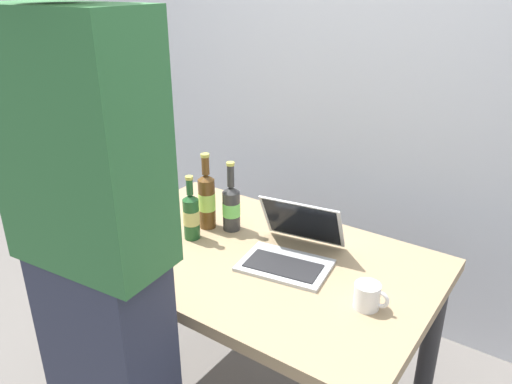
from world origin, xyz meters
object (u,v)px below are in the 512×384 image
person_figure (97,262)px  beer_bottle_dark (231,206)px  beer_bottle_amber (207,199)px  coffee_mug (368,296)px  laptop (292,247)px  beer_bottle_brown (191,215)px

person_figure → beer_bottle_dark: bearing=100.2°
beer_bottle_amber → person_figure: (0.22, -0.69, 0.13)m
beer_bottle_amber → coffee_mug: size_ratio=2.81×
laptop → beer_bottle_dark: (-0.32, 0.06, 0.05)m
laptop → beer_bottle_brown: 0.41m
beer_bottle_amber → beer_bottle_dark: size_ratio=1.10×
laptop → person_figure: (-0.18, -0.67, 0.21)m
person_figure → coffee_mug: (0.52, 0.56, -0.21)m
laptop → person_figure: size_ratio=0.20×
beer_bottle_brown → beer_bottle_dark: bearing=61.6°
beer_bottle_amber → laptop: bearing=-2.7°
beer_bottle_amber → coffee_mug: (0.74, -0.13, -0.08)m
laptop → beer_bottle_amber: bearing=177.3°
beer_bottle_dark → person_figure: size_ratio=0.15×
beer_bottle_amber → beer_bottle_brown: size_ratio=1.21×
laptop → coffee_mug: bearing=-18.7°
beer_bottle_brown → coffee_mug: size_ratio=2.32×
beer_bottle_amber → person_figure: 0.74m
beer_bottle_amber → coffee_mug: bearing=-10.1°
person_figure → coffee_mug: 0.79m
person_figure → coffee_mug: size_ratio=16.75×
beer_bottle_brown → beer_bottle_amber: bearing=96.4°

